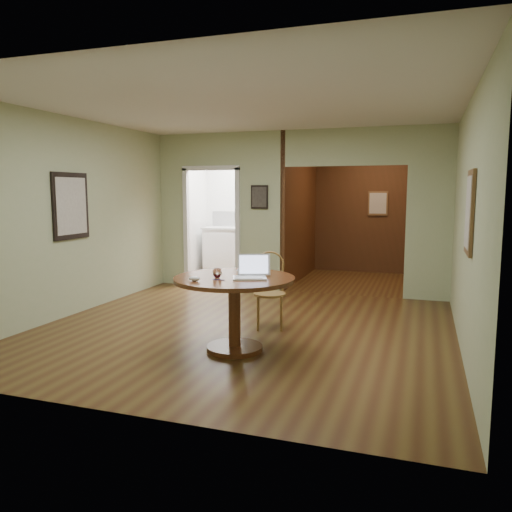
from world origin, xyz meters
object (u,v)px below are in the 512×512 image
(dining_table, at_px, (234,296))
(chair, at_px, (270,285))
(open_laptop, at_px, (252,272))
(closed_laptop, at_px, (251,271))

(dining_table, height_order, chair, chair)
(dining_table, bearing_deg, open_laptop, 4.77)
(dining_table, xyz_separation_m, open_laptop, (0.19, 0.02, 0.27))
(chair, height_order, closed_laptop, chair)
(open_laptop, relative_size, closed_laptop, 1.28)
(open_laptop, bearing_deg, chair, 75.34)
(chair, xyz_separation_m, closed_laptop, (-0.01, -0.70, 0.28))
(chair, bearing_deg, dining_table, -111.13)
(dining_table, distance_m, chair, 1.03)
(dining_table, relative_size, chair, 1.35)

